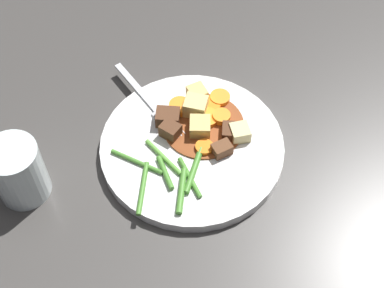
{
  "coord_description": "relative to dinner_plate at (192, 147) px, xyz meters",
  "views": [
    {
      "loc": [
        -0.42,
        -0.22,
        0.69
      ],
      "look_at": [
        0.0,
        0.0,
        0.02
      ],
      "focal_mm": 53.54,
      "sensor_mm": 36.0,
      "label": 1
    }
  ],
  "objects": [
    {
      "name": "carrot_slice_5",
      "position": [
        0.05,
        -0.0,
        0.01
      ],
      "size": [
        0.04,
        0.04,
        0.01
      ],
      "primitive_type": "cylinder",
      "rotation": [
        0.0,
        0.0,
        1.31
      ],
      "color": "orange",
      "rests_on": "dinner_plate"
    },
    {
      "name": "potato_chunk_2",
      "position": [
        0.08,
        0.03,
        0.02
      ],
      "size": [
        0.04,
        0.04,
        0.03
      ],
      "primitive_type": "cube",
      "rotation": [
        0.0,
        0.0,
        4.08
      ],
      "color": "#DBBC6B",
      "rests_on": "dinner_plate"
    },
    {
      "name": "meat_chunk_1",
      "position": [
        0.04,
        -0.04,
        0.02
      ],
      "size": [
        0.03,
        0.03,
        0.02
      ],
      "primitive_type": "cube",
      "rotation": [
        0.0,
        0.0,
        3.55
      ],
      "color": "#56331E",
      "rests_on": "dinner_plate"
    },
    {
      "name": "potato_chunk_1",
      "position": [
        0.05,
        0.02,
        0.02
      ],
      "size": [
        0.04,
        0.04,
        0.03
      ],
      "primitive_type": "cube",
      "rotation": [
        0.0,
        0.0,
        1.81
      ],
      "color": "#E5CC7A",
      "rests_on": "dinner_plate"
    },
    {
      "name": "meat_chunk_3",
      "position": [
        0.02,
        0.05,
        0.02
      ],
      "size": [
        0.04,
        0.04,
        0.02
      ],
      "primitive_type": "cube",
      "rotation": [
        0.0,
        0.0,
        1.96
      ],
      "color": "#56331E",
      "rests_on": "dinner_plate"
    },
    {
      "name": "green_bean_3",
      "position": [
        -0.08,
        -0.02,
        0.01
      ],
      "size": [
        0.07,
        0.03,
        0.01
      ],
      "primitive_type": "cylinder",
      "rotation": [
        0.0,
        1.57,
        0.38
      ],
      "color": "#4C8E33",
      "rests_on": "dinner_plate"
    },
    {
      "name": "green_bean_2",
      "position": [
        -0.04,
        0.02,
        0.01
      ],
      "size": [
        0.03,
        0.07,
        0.01
      ],
      "primitive_type": "cylinder",
      "rotation": [
        0.0,
        1.57,
        1.2
      ],
      "color": "#66AD42",
      "rests_on": "dinner_plate"
    },
    {
      "name": "fork",
      "position": [
        0.04,
        0.09,
        0.01
      ],
      "size": [
        0.09,
        0.16,
        0.0
      ],
      "color": "silver",
      "rests_on": "dinner_plate"
    },
    {
      "name": "dinner_plate",
      "position": [
        0.0,
        0.0,
        0.0
      ],
      "size": [
        0.27,
        0.27,
        0.02
      ],
      "primitive_type": "cylinder",
      "color": "white",
      "rests_on": "ground_plane"
    },
    {
      "name": "meat_chunk_0",
      "position": [
        -0.0,
        0.04,
        0.02
      ],
      "size": [
        0.03,
        0.03,
        0.02
      ],
      "primitive_type": "cube",
      "rotation": [
        0.0,
        0.0,
        3.02
      ],
      "color": "#56331E",
      "rests_on": "dinner_plate"
    },
    {
      "name": "green_bean_1",
      "position": [
        -0.06,
        0.05,
        0.01
      ],
      "size": [
        0.01,
        0.08,
        0.01
      ],
      "primitive_type": "cylinder",
      "rotation": [
        0.0,
        1.57,
        1.58
      ],
      "color": "#4C8E33",
      "rests_on": "dinner_plate"
    },
    {
      "name": "carrot_slice_2",
      "position": [
        0.07,
        0.01,
        0.01
      ],
      "size": [
        0.04,
        0.04,
        0.01
      ],
      "primitive_type": "cylinder",
      "rotation": [
        0.0,
        0.0,
        2.06
      ],
      "color": "orange",
      "rests_on": "dinner_plate"
    },
    {
      "name": "water_glass",
      "position": [
        -0.16,
        0.18,
        0.04
      ],
      "size": [
        0.07,
        0.07,
        0.09
      ],
      "primitive_type": "cylinder",
      "color": "silver",
      "rests_on": "ground_plane"
    },
    {
      "name": "stew_sauce",
      "position": [
        0.04,
        -0.0,
        0.01
      ],
      "size": [
        0.12,
        0.12,
        0.0
      ],
      "primitive_type": "cylinder",
      "color": "brown",
      "rests_on": "dinner_plate"
    },
    {
      "name": "potato_chunk_0",
      "position": [
        0.02,
        0.0,
        0.02
      ],
      "size": [
        0.04,
        0.04,
        0.02
      ],
      "primitive_type": "cube",
      "rotation": [
        0.0,
        0.0,
        5.17
      ],
      "color": "#DBBC6B",
      "rests_on": "dinner_plate"
    },
    {
      "name": "green_bean_6",
      "position": [
        -0.05,
        -0.02,
        0.01
      ],
      "size": [
        0.05,
        0.06,
        0.01
      ],
      "primitive_type": "cylinder",
      "rotation": [
        0.0,
        1.57,
        0.91
      ],
      "color": "#4C8E33",
      "rests_on": "dinner_plate"
    },
    {
      "name": "ground_plane",
      "position": [
        0.0,
        0.0,
        -0.01
      ],
      "size": [
        3.0,
        3.0,
        0.0
      ],
      "primitive_type": "plane",
      "color": "#423F3D"
    },
    {
      "name": "carrot_slice_3",
      "position": [
        0.09,
        -0.0,
        0.01
      ],
      "size": [
        0.03,
        0.03,
        0.01
      ],
      "primitive_type": "cylinder",
      "rotation": [
        0.0,
        0.0,
        3.24
      ],
      "color": "orange",
      "rests_on": "dinner_plate"
    },
    {
      "name": "green_bean_4",
      "position": [
        -0.04,
        -0.02,
        0.01
      ],
      "size": [
        0.08,
        0.02,
        0.01
      ],
      "primitive_type": "cylinder",
      "rotation": [
        0.0,
        1.57,
        0.2
      ],
      "color": "#4C8E33",
      "rests_on": "dinner_plate"
    },
    {
      "name": "green_bean_5",
      "position": [
        -0.06,
        0.01,
        0.01
      ],
      "size": [
        0.04,
        0.05,
        0.01
      ],
      "primitive_type": "cylinder",
      "rotation": [
        0.0,
        1.57,
        0.84
      ],
      "color": "#4C8E33",
      "rests_on": "dinner_plate"
    },
    {
      "name": "green_bean_0",
      "position": [
        -0.1,
        0.02,
        0.01
      ],
      "size": [
        0.08,
        0.04,
        0.01
      ],
      "primitive_type": "cylinder",
      "rotation": [
        0.0,
        1.57,
        0.39
      ],
      "color": "#4C8E33",
      "rests_on": "dinner_plate"
    },
    {
      "name": "carrot_slice_0",
      "position": [
        0.05,
        0.05,
        0.02
      ],
      "size": [
        0.05,
        0.05,
        0.01
      ],
      "primitive_type": "cylinder",
      "rotation": [
        0.0,
        0.0,
        3.76
      ],
      "color": "orange",
      "rests_on": "dinner_plate"
    },
    {
      "name": "carrot_slice_1",
      "position": [
        0.06,
        -0.02,
        0.02
      ],
      "size": [
        0.03,
        0.03,
        0.01
      ],
      "primitive_type": "cylinder",
      "rotation": [
        0.0,
        0.0,
        0.13
      ],
      "color": "orange",
      "rests_on": "dinner_plate"
    },
    {
      "name": "carrot_slice_4",
      "position": [
        -0.0,
        -0.02,
        0.01
      ],
      "size": [
        0.03,
        0.03,
        0.01
      ],
      "primitive_type": "cylinder",
      "rotation": [
        0.0,
        0.0,
        2.81
      ],
      "color": "orange",
      "rests_on": "dinner_plate"
    },
    {
      "name": "meat_chunk_2",
      "position": [
        0.01,
        -0.04,
        0.02
      ],
      "size": [
        0.03,
        0.03,
        0.02
      ],
      "primitive_type": "cube",
      "rotation": [
        0.0,
        0.0,
        4.1
      ],
      "color": "brown",
      "rests_on": "dinner_plate"
    },
    {
      "name": "potato_chunk_3",
      "position": [
        0.04,
        -0.06,
        0.02
      ],
      "size": [
        0.04,
        0.04,
        0.02
      ],
      "primitive_type": "cube",
      "rotation": [
        0.0,
        0.0,
        2.28
      ],
      "color": "#EAD68C",
      "rests_on": "dinner_plate"
    }
  ]
}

